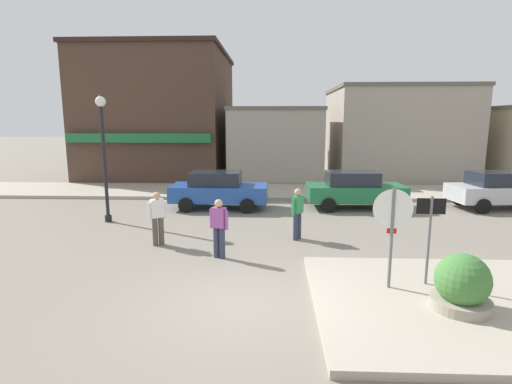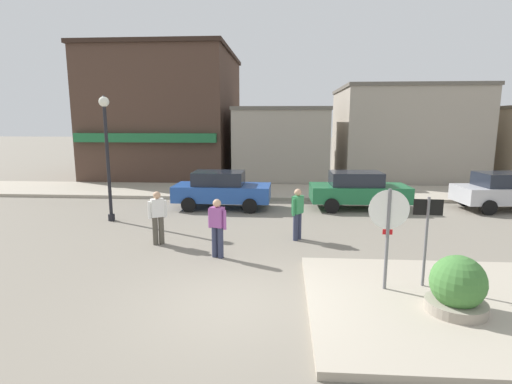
{
  "view_description": "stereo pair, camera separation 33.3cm",
  "coord_description": "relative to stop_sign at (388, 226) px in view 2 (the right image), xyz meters",
  "views": [
    {
      "loc": [
        0.59,
        -7.51,
        3.67
      ],
      "look_at": [
        0.08,
        4.5,
        1.5
      ],
      "focal_mm": 28.0,
      "sensor_mm": 36.0,
      "label": 1
    },
    {
      "loc": [
        0.92,
        -7.49,
        3.67
      ],
      "look_at": [
        0.08,
        4.5,
        1.5
      ],
      "focal_mm": 28.0,
      "sensor_mm": 36.0,
      "label": 2
    }
  ],
  "objects": [
    {
      "name": "pedestrian_crossing_near",
      "position": [
        -5.88,
        3.13,
        -0.65
      ],
      "size": [
        0.52,
        0.37,
        1.61
      ],
      "color": "#4C473D",
      "rests_on": "ground"
    },
    {
      "name": "pedestrian_kerb_side",
      "position": [
        -1.72,
        3.89,
        -0.65
      ],
      "size": [
        0.39,
        0.5,
        1.61
      ],
      "color": "#2D334C",
      "rests_on": "ground"
    },
    {
      "name": "stop_sign",
      "position": [
        0.0,
        0.0,
        0.0
      ],
      "size": [
        0.82,
        0.08,
        2.3
      ],
      "color": "slate",
      "rests_on": "ground"
    },
    {
      "name": "ground_plane",
      "position": [
        -3.08,
        -0.64,
        -1.52
      ],
      "size": [
        160.0,
        160.0,
        0.0
      ],
      "primitive_type": "plane",
      "color": "gray"
    },
    {
      "name": "pedestrian_crossing_far",
      "position": [
        -3.92,
        2.11,
        -0.65
      ],
      "size": [
        0.54,
        0.34,
        1.61
      ],
      "color": "#2D334C",
      "rests_on": "ground"
    },
    {
      "name": "parked_car_third",
      "position": [
        6.97,
        8.68,
        -0.71
      ],
      "size": [
        4.17,
        2.22,
        1.56
      ],
      "color": "#B7B7BC",
      "rests_on": "ground"
    },
    {
      "name": "building_corner_shop",
      "position": [
        -9.92,
        18.74,
        2.51
      ],
      "size": [
        8.74,
        10.15,
        8.05
      ],
      "color": "#473328",
      "rests_on": "ground"
    },
    {
      "name": "kerb_far",
      "position": [
        -3.08,
        11.92,
        -1.44
      ],
      "size": [
        80.0,
        4.0,
        0.15
      ],
      "primitive_type": "cube",
      "color": "#A89E8C",
      "rests_on": "ground"
    },
    {
      "name": "building_storefront_left_mid",
      "position": [
        5.29,
        18.0,
        1.33
      ],
      "size": [
        8.0,
        7.67,
        5.69
      ],
      "color": "#9E9384",
      "rests_on": "ground"
    },
    {
      "name": "lamp_post",
      "position": [
        -8.5,
        5.81,
        1.44
      ],
      "size": [
        0.36,
        0.36,
        4.54
      ],
      "color": "black",
      "rests_on": "ground"
    },
    {
      "name": "parked_car_nearest",
      "position": [
        -4.76,
        8.22,
        -0.71
      ],
      "size": [
        4.03,
        1.93,
        1.56
      ],
      "color": "#234C9E",
      "rests_on": "ground"
    },
    {
      "name": "parked_car_second",
      "position": [
        0.94,
        8.5,
        -0.71
      ],
      "size": [
        4.05,
        1.98,
        1.56
      ],
      "color": "#1E6B3D",
      "rests_on": "ground"
    },
    {
      "name": "building_storefront_left_near",
      "position": [
        -2.36,
        16.97,
        0.7
      ],
      "size": [
        5.6,
        6.05,
        4.42
      ],
      "color": "#9E9384",
      "rests_on": "ground"
    },
    {
      "name": "sidewalk_corner",
      "position": [
        1.55,
        -0.57,
        -1.44
      ],
      "size": [
        6.4,
        4.8,
        0.15
      ],
      "primitive_type": "cube",
      "color": "#A89E8C",
      "rests_on": "ground"
    },
    {
      "name": "planter",
      "position": [
        1.08,
        -0.95,
        -0.96
      ],
      "size": [
        1.1,
        1.1,
        1.23
      ],
      "color": "gray",
      "rests_on": "ground"
    },
    {
      "name": "one_way_sign",
      "position": [
        0.86,
        0.22,
        -0.19
      ],
      "size": [
        0.6,
        0.07,
        2.1
      ],
      "color": "slate",
      "rests_on": "ground"
    }
  ]
}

